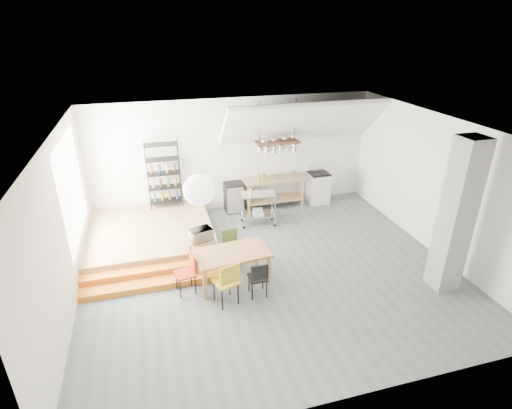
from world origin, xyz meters
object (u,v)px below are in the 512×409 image
object	(u,v)px
dining_table	(232,255)
mini_fridge	(234,197)
stove	(318,187)
rolling_cart	(258,205)

from	to	relation	value
dining_table	mini_fridge	bearing A→B (deg)	71.35
dining_table	mini_fridge	xyz separation A→B (m)	(0.79, 3.40, -0.22)
dining_table	stove	bearing A→B (deg)	39.06
stove	mini_fridge	size ratio (longest dim) A/B	1.38
stove	rolling_cart	distance (m)	2.36
dining_table	rolling_cart	size ratio (longest dim) A/B	1.64
stove	rolling_cart	world-z (taller)	stove
stove	rolling_cart	size ratio (longest dim) A/B	1.21
stove	rolling_cart	bearing A→B (deg)	-155.93
dining_table	mini_fridge	distance (m)	3.50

